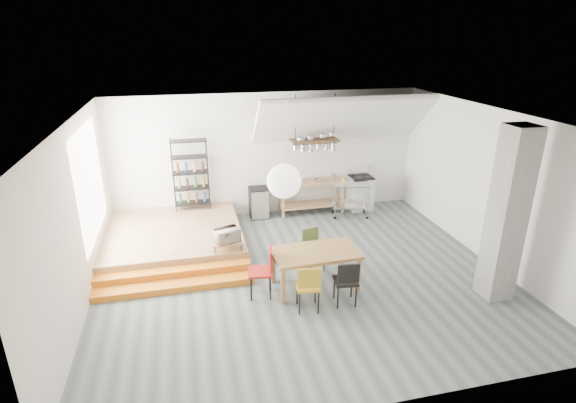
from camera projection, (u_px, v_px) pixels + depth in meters
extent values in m
plane|color=#4F585B|center=(302.00, 275.00, 9.07)|extent=(8.00, 8.00, 0.00)
cube|color=silver|center=(268.00, 155.00, 11.68)|extent=(8.00, 0.04, 3.20)
cube|color=silver|center=(76.00, 221.00, 7.64)|extent=(0.04, 7.00, 3.20)
cube|color=silver|center=(487.00, 186.00, 9.37)|extent=(0.04, 7.00, 3.20)
cube|color=white|center=(304.00, 117.00, 7.93)|extent=(8.00, 7.00, 0.02)
cube|color=white|center=(342.00, 120.00, 11.19)|extent=(4.40, 1.44, 1.32)
cube|color=white|center=(90.00, 182.00, 8.93)|extent=(0.02, 2.50, 2.20)
cube|color=olive|center=(174.00, 237.00, 10.28)|extent=(3.00, 3.00, 0.40)
cube|color=orange|center=(175.00, 286.00, 8.55)|extent=(3.00, 0.35, 0.13)
cube|color=orange|center=(174.00, 274.00, 8.85)|extent=(3.00, 0.35, 0.27)
cube|color=gray|center=(507.00, 215.00, 7.85)|extent=(0.50, 0.50, 3.20)
cube|color=olive|center=(311.00, 182.00, 11.86)|extent=(1.80, 0.60, 0.06)
cube|color=olive|center=(311.00, 204.00, 12.08)|extent=(1.70, 0.55, 0.04)
cube|color=olive|center=(337.00, 193.00, 12.40)|extent=(0.06, 0.06, 0.86)
cube|color=olive|center=(280.00, 198.00, 12.04)|extent=(0.06, 0.06, 0.86)
cube|color=olive|center=(343.00, 198.00, 12.00)|extent=(0.06, 0.06, 0.86)
cube|color=olive|center=(283.00, 203.00, 11.64)|extent=(0.06, 0.06, 0.86)
cube|color=white|center=(360.00, 193.00, 12.32)|extent=(0.60, 0.60, 0.90)
cube|color=black|center=(361.00, 177.00, 12.15)|extent=(0.58, 0.58, 0.03)
cube|color=white|center=(358.00, 169.00, 12.36)|extent=(0.60, 0.05, 0.25)
cylinder|color=black|center=(364.00, 174.00, 12.30)|extent=(0.18, 0.18, 0.02)
cylinder|color=black|center=(354.00, 175.00, 12.24)|extent=(0.18, 0.18, 0.02)
cylinder|color=black|center=(368.00, 177.00, 12.04)|extent=(0.18, 0.18, 0.02)
cylinder|color=black|center=(358.00, 178.00, 11.98)|extent=(0.18, 0.18, 0.02)
cube|color=#3A2417|center=(315.00, 140.00, 11.26)|extent=(1.20, 0.50, 0.05)
cylinder|color=black|center=(295.00, 118.00, 10.95)|extent=(0.02, 0.02, 1.15)
cylinder|color=black|center=(334.00, 117.00, 11.16)|extent=(0.02, 0.02, 1.15)
cylinder|color=silver|center=(296.00, 147.00, 11.16)|extent=(0.16, 0.16, 0.12)
cylinder|color=silver|center=(303.00, 148.00, 11.21)|extent=(0.20, 0.20, 0.16)
cylinder|color=silver|center=(311.00, 148.00, 11.26)|extent=(0.16, 0.16, 0.20)
cylinder|color=silver|center=(319.00, 146.00, 11.29)|extent=(0.20, 0.20, 0.12)
cylinder|color=silver|center=(326.00, 146.00, 11.34)|extent=(0.16, 0.16, 0.16)
cylinder|color=silver|center=(334.00, 147.00, 11.39)|extent=(0.20, 0.20, 0.20)
cylinder|color=black|center=(207.00, 171.00, 11.34)|extent=(0.02, 0.02, 1.80)
cylinder|color=black|center=(173.00, 174.00, 11.16)|extent=(0.02, 0.02, 1.80)
cylinder|color=black|center=(208.00, 175.00, 11.01)|extent=(0.02, 0.02, 1.80)
cylinder|color=black|center=(173.00, 178.00, 10.83)|extent=(0.02, 0.02, 1.80)
cube|color=black|center=(193.00, 203.00, 11.35)|extent=(0.88, 0.38, 0.02)
cube|color=black|center=(192.00, 188.00, 11.21)|extent=(0.88, 0.38, 0.02)
cube|color=black|center=(191.00, 173.00, 11.07)|extent=(0.88, 0.38, 0.02)
cube|color=black|center=(189.00, 157.00, 10.92)|extent=(0.88, 0.38, 0.02)
cube|color=black|center=(188.00, 141.00, 10.78)|extent=(0.88, 0.38, 0.03)
cylinder|color=#317B38|center=(193.00, 198.00, 11.30)|extent=(0.07, 0.07, 0.24)
cylinder|color=olive|center=(191.00, 183.00, 11.16)|extent=(0.07, 0.07, 0.24)
cylinder|color=brown|center=(190.00, 167.00, 11.02)|extent=(0.07, 0.07, 0.24)
cube|color=olive|center=(227.00, 242.00, 9.26)|extent=(0.60, 0.40, 0.03)
cylinder|color=black|center=(239.00, 241.00, 9.50)|extent=(0.02, 0.02, 0.13)
cylinder|color=black|center=(214.00, 243.00, 9.38)|extent=(0.02, 0.02, 0.13)
cylinder|color=black|center=(242.00, 248.00, 9.19)|extent=(0.02, 0.02, 0.13)
cylinder|color=black|center=(215.00, 250.00, 9.07)|extent=(0.02, 0.02, 0.13)
sphere|color=white|center=(284.00, 181.00, 7.73)|extent=(0.60, 0.60, 0.60)
cube|color=olive|center=(315.00, 253.00, 8.40)|extent=(1.64, 0.96, 0.06)
cube|color=olive|center=(343.00, 257.00, 9.06)|extent=(0.07, 0.07, 0.71)
cube|color=olive|center=(273.00, 266.00, 8.70)|extent=(0.07, 0.07, 0.71)
cube|color=olive|center=(358.00, 275.00, 8.37)|extent=(0.07, 0.07, 0.71)
cube|color=olive|center=(283.00, 286.00, 8.01)|extent=(0.07, 0.07, 0.71)
cube|color=gold|center=(308.00, 286.00, 7.82)|extent=(0.46, 0.46, 0.04)
cube|color=gold|center=(310.00, 278.00, 7.55)|extent=(0.40, 0.09, 0.36)
cylinder|color=black|center=(299.00, 303.00, 7.73)|extent=(0.03, 0.03, 0.46)
cylinder|color=black|center=(318.00, 302.00, 7.76)|extent=(0.03, 0.03, 0.46)
cylinder|color=black|center=(297.00, 293.00, 8.04)|extent=(0.03, 0.03, 0.46)
cylinder|color=black|center=(315.00, 292.00, 8.07)|extent=(0.03, 0.03, 0.46)
cube|color=black|center=(345.00, 281.00, 8.00)|extent=(0.45, 0.45, 0.04)
cube|color=black|center=(349.00, 273.00, 7.74)|extent=(0.39, 0.09, 0.35)
cylinder|color=black|center=(338.00, 298.00, 7.91)|extent=(0.03, 0.03, 0.45)
cylinder|color=black|center=(356.00, 296.00, 7.95)|extent=(0.03, 0.03, 0.45)
cylinder|color=black|center=(334.00, 288.00, 8.21)|extent=(0.03, 0.03, 0.45)
cylinder|color=black|center=(351.00, 287.00, 8.25)|extent=(0.03, 0.03, 0.45)
cube|color=#566731|center=(314.00, 250.00, 9.14)|extent=(0.47, 0.47, 0.04)
cube|color=#566731|center=(310.00, 236.00, 9.20)|extent=(0.38, 0.12, 0.35)
cylinder|color=black|center=(317.00, 255.00, 9.42)|extent=(0.03, 0.03, 0.44)
cylinder|color=black|center=(303.00, 258.00, 9.29)|extent=(0.03, 0.03, 0.44)
cylinder|color=black|center=(324.00, 261.00, 9.16)|extent=(0.03, 0.03, 0.44)
cylinder|color=black|center=(311.00, 265.00, 9.03)|extent=(0.03, 0.03, 0.44)
cube|color=#A61D17|center=(260.00, 272.00, 8.22)|extent=(0.50, 0.50, 0.04)
cube|color=#A61D17|center=(271.00, 258.00, 8.14)|extent=(0.11, 0.42, 0.38)
cylinder|color=black|center=(270.00, 288.00, 8.16)|extent=(0.03, 0.03, 0.48)
cylinder|color=black|center=(270.00, 278.00, 8.49)|extent=(0.03, 0.03, 0.48)
cylinder|color=black|center=(251.00, 289.00, 8.14)|extent=(0.03, 0.03, 0.48)
cylinder|color=black|center=(251.00, 279.00, 8.46)|extent=(0.03, 0.03, 0.48)
cube|color=silver|center=(351.00, 184.00, 11.65)|extent=(1.00, 0.70, 0.04)
cube|color=silver|center=(350.00, 205.00, 11.86)|extent=(1.00, 0.70, 0.03)
cylinder|color=silver|center=(365.00, 197.00, 12.02)|extent=(0.03, 0.03, 0.87)
sphere|color=black|center=(364.00, 211.00, 12.17)|extent=(0.08, 0.08, 0.08)
cylinder|color=silver|center=(334.00, 197.00, 12.01)|extent=(0.03, 0.03, 0.87)
sphere|color=black|center=(333.00, 211.00, 12.16)|extent=(0.08, 0.08, 0.08)
cylinder|color=silver|center=(368.00, 203.00, 11.60)|extent=(0.03, 0.03, 0.87)
sphere|color=black|center=(367.00, 218.00, 11.75)|extent=(0.08, 0.08, 0.08)
cylinder|color=silver|center=(335.00, 203.00, 11.60)|extent=(0.03, 0.03, 0.87)
sphere|color=black|center=(335.00, 218.00, 11.75)|extent=(0.08, 0.08, 0.08)
cube|color=black|center=(259.00, 203.00, 11.77)|extent=(0.48, 0.48, 0.81)
imported|color=beige|center=(227.00, 235.00, 9.20)|extent=(0.57, 0.47, 0.27)
imported|color=silver|center=(317.00, 180.00, 11.82)|extent=(0.31, 0.31, 0.06)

